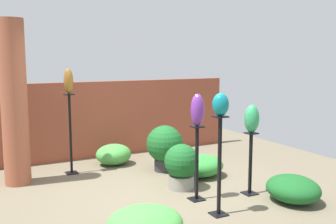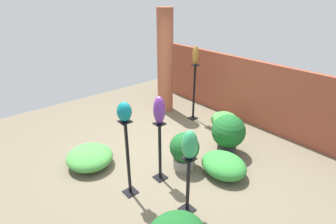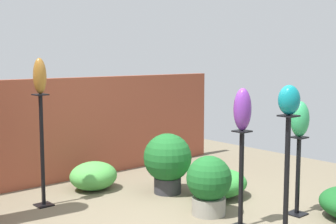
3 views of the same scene
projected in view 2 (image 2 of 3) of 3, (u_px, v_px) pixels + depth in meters
The scene contains 16 objects.
ground_plane at pixel (170, 156), 5.13m from camera, with size 8.00×8.00×0.00m, color #6B604C.
brick_wall_back at pixel (246, 91), 6.23m from camera, with size 5.60×0.12×1.52m, color brown.
brick_pillar at pixel (165, 62), 6.59m from camera, with size 0.40×0.40×2.59m, color #9E5138.
pedestal_jade at pixel (188, 188), 3.69m from camera, with size 0.20×0.20×0.92m.
pedestal_violet at pixel (160, 154), 4.32m from camera, with size 0.20×0.20×1.06m.
pedestal_bronze at pixel (194, 95), 6.35m from camera, with size 0.20×0.20×1.39m.
pedestal_teal at pixel (128, 162), 3.95m from camera, with size 0.20×0.20×1.28m.
art_vase_jade at pixel (190, 145), 3.39m from camera, with size 0.22×0.21×0.41m, color #2D9356.
art_vase_violet at pixel (159, 110), 3.98m from camera, with size 0.19×0.19×0.45m, color #6B2D8C.
art_vase_bronze at pixel (196, 55), 5.95m from camera, with size 0.16×0.15×0.43m, color brown.
art_vase_teal at pixel (124, 112), 3.59m from camera, with size 0.21×0.21×0.29m, color #0F727A.
potted_plant_front_left at pixel (184, 150), 4.64m from camera, with size 0.53×0.53×0.69m.
potted_plant_back_center at pixel (228, 133), 5.04m from camera, with size 0.65×0.65×0.81m.
foliage_bed_east at pixel (90, 157), 4.79m from camera, with size 0.86×0.82×0.34m, color #479942.
foliage_bed_center at pixel (225, 121), 6.07m from camera, with size 0.67×0.60×0.39m, color #479942.
foliage_bed_rear at pixel (224, 165), 4.55m from camera, with size 0.82×0.69×0.37m, color #338C38.
Camera 2 is at (3.24, -2.81, 2.94)m, focal length 28.00 mm.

